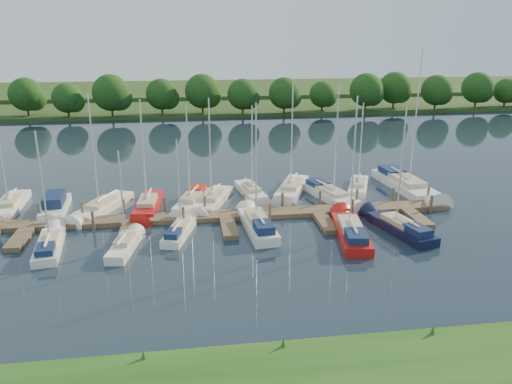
{
  "coord_description": "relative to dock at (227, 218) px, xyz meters",
  "views": [
    {
      "loc": [
        -3.03,
        -32.11,
        15.3
      ],
      "look_at": [
        2.61,
        8.0,
        2.2
      ],
      "focal_mm": 35.0,
      "sensor_mm": 36.0,
      "label": 1
    }
  ],
  "objects": [
    {
      "name": "dock",
      "position": [
        0.0,
        0.0,
        0.0
      ],
      "size": [
        40.0,
        6.0,
        0.4
      ],
      "color": "#4E3A2C",
      "rests_on": "ground"
    },
    {
      "name": "mooring_pilings",
      "position": [
        0.0,
        1.13,
        0.4
      ],
      "size": [
        38.24,
        2.84,
        2.0
      ],
      "color": "#473D33",
      "rests_on": "ground"
    },
    {
      "name": "sailboat_n_10",
      "position": [
        18.77,
        6.13,
        0.14
      ],
      "size": [
        3.5,
        11.51,
        14.41
      ],
      "rotation": [
        0.0,
        0.0,
        3.22
      ],
      "color": "white",
      "rests_on": "ground"
    },
    {
      "name": "sailboat_n_2",
      "position": [
        -10.93,
        3.89,
        0.06
      ],
      "size": [
        4.84,
        8.4,
        10.74
      ],
      "rotation": [
        0.0,
        0.0,
        2.72
      ],
      "color": "white",
      "rests_on": "ground"
    },
    {
      "name": "treeline",
      "position": [
        0.32,
        54.88,
        3.71
      ],
      "size": [
        145.71,
        8.9,
        8.14
      ],
      "color": "#38281C",
      "rests_on": "ground"
    },
    {
      "name": "sailboat_n_8",
      "position": [
        10.38,
        4.31,
        0.11
      ],
      "size": [
        4.25,
        8.91,
        11.18
      ],
      "rotation": [
        0.0,
        0.0,
        3.44
      ],
      "color": "white",
      "rests_on": "ground"
    },
    {
      "name": "sailboat_s_1",
      "position": [
        -7.86,
        -4.86,
        0.08
      ],
      "size": [
        2.25,
        5.94,
        7.75
      ],
      "rotation": [
        0.0,
        0.0,
        -0.18
      ],
      "color": "white",
      "rests_on": "ground"
    },
    {
      "name": "sailboat_n_5",
      "position": [
        -0.96,
        4.33,
        0.07
      ],
      "size": [
        4.12,
        7.96,
        10.19
      ],
      "rotation": [
        0.0,
        0.0,
        2.79
      ],
      "color": "white",
      "rests_on": "ground"
    },
    {
      "name": "sailboat_n_6",
      "position": [
        2.97,
        6.43,
        0.07
      ],
      "size": [
        2.66,
        7.2,
        9.11
      ],
      "rotation": [
        0.0,
        0.0,
        3.31
      ],
      "color": "white",
      "rests_on": "ground"
    },
    {
      "name": "distant_hill",
      "position": [
        0.0,
        92.69,
        0.5
      ],
      "size": [
        220.0,
        40.0,
        1.4
      ],
      "primitive_type": "cube",
      "color": "#304920",
      "rests_on": "ground"
    },
    {
      "name": "motorboat",
      "position": [
        -14.86,
        4.1,
        0.19
      ],
      "size": [
        2.44,
        7.01,
        2.02
      ],
      "rotation": [
        0.0,
        0.0,
        3.22
      ],
      "color": "white",
      "rests_on": "ground"
    },
    {
      "name": "sailboat_n_7",
      "position": [
        6.98,
        6.68,
        0.07
      ],
      "size": [
        4.9,
        8.69,
        11.19
      ],
      "rotation": [
        0.0,
        0.0,
        2.74
      ],
      "color": "white",
      "rests_on": "ground"
    },
    {
      "name": "sailboat_n_9",
      "position": [
        13.85,
        6.61,
        0.07
      ],
      "size": [
        3.9,
        7.05,
        9.11
      ],
      "rotation": [
        0.0,
        0.0,
        2.75
      ],
      "color": "white",
      "rests_on": "ground"
    },
    {
      "name": "sailboat_s_3",
      "position": [
        2.29,
        -2.41,
        0.15
      ],
      "size": [
        2.5,
        8.23,
        10.63
      ],
      "rotation": [
        0.0,
        0.0,
        0.08
      ],
      "color": "white",
      "rests_on": "ground"
    },
    {
      "name": "sailboat_s_4",
      "position": [
        9.29,
        -4.74,
        0.13
      ],
      "size": [
        3.21,
        8.9,
        11.25
      ],
      "rotation": [
        0.0,
        0.0,
        -0.15
      ],
      "color": "#B81411",
      "rests_on": "ground"
    },
    {
      "name": "sailboat_s_2",
      "position": [
        -3.92,
        -2.74,
        0.11
      ],
      "size": [
        2.79,
        6.14,
        7.91
      ],
      "rotation": [
        0.0,
        0.0,
        -0.27
      ],
      "color": "white",
      "rests_on": "ground"
    },
    {
      "name": "ground",
      "position": [
        0.0,
        -7.31,
        -0.2
      ],
      "size": [
        260.0,
        260.0,
        0.0
      ],
      "primitive_type": "plane",
      "color": "#17222F",
      "rests_on": "ground"
    },
    {
      "name": "sailboat_s_0",
      "position": [
        -13.36,
        -4.03,
        0.11
      ],
      "size": [
        2.37,
        7.17,
        9.07
      ],
      "rotation": [
        0.0,
        0.0,
        0.12
      ],
      "color": "white",
      "rests_on": "ground"
    },
    {
      "name": "sailboat_s_5",
      "position": [
        13.45,
        -4.39,
        0.13
      ],
      "size": [
        3.48,
        8.11,
        10.31
      ],
      "rotation": [
        0.0,
        0.0,
        0.24
      ],
      "color": "black",
      "rests_on": "ground"
    },
    {
      "name": "far_shore",
      "position": [
        0.0,
        67.69,
        0.1
      ],
      "size": [
        180.0,
        30.0,
        0.6
      ],
      "primitive_type": "cube",
      "color": "#26451A",
      "rests_on": "ground"
    },
    {
      "name": "sailboat_n_0",
      "position": [
        -19.06,
        5.42,
        0.07
      ],
      "size": [
        2.2,
        8.04,
        10.21
      ],
      "rotation": [
        0.0,
        0.0,
        3.19
      ],
      "color": "white",
      "rests_on": "ground"
    },
    {
      "name": "sailboat_n_4",
      "position": [
        -2.87,
        4.16,
        0.13
      ],
      "size": [
        3.69,
        7.59,
        9.82
      ],
      "rotation": [
        0.0,
        0.0,
        2.83
      ],
      "color": "white",
      "rests_on": "ground"
    },
    {
      "name": "sailboat_n_3",
      "position": [
        -6.8,
        3.65,
        0.07
      ],
      "size": [
        2.48,
        8.1,
        10.25
      ],
      "rotation": [
        0.0,
        0.0,
        3.06
      ],
      "color": "#B81411",
      "rests_on": "ground"
    }
  ]
}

